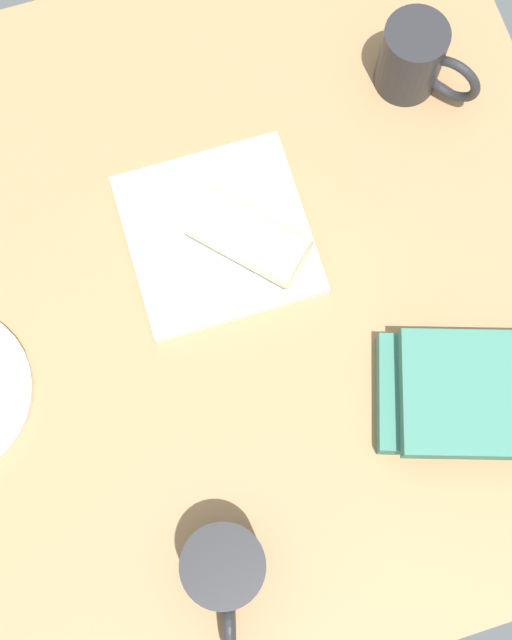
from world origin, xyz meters
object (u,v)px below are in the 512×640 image
second_mug (415,59)px  coffee_mug (224,571)px  sauce_cup (181,212)px  breakfast_wrap (247,236)px  book_stack (472,395)px  square_plate (218,235)px

second_mug → coffee_mug: bearing=-128.0°
coffee_mug → second_mug: second_mug is taller
coffee_mug → second_mug: bearing=52.0°
sauce_cup → coffee_mug: 41.33cm
breakfast_wrap → sauce_cup: bearing=94.4°
sauce_cup → book_stack: book_stack is taller
book_stack → coffee_mug: coffee_mug is taller
sauce_cup → book_stack: 39.56cm
book_stack → coffee_mug: bearing=-162.7°
square_plate → coffee_mug: bearing=-105.5°
breakfast_wrap → coffee_mug: size_ratio=1.04×
sauce_cup → coffee_mug: coffee_mug is taller
coffee_mug → second_mug: size_ratio=1.20×
square_plate → second_mug: (28.86, 12.91, 4.55)cm
square_plate → breakfast_wrap: (2.79, -2.60, 3.99)cm
book_stack → second_mug: (7.49, 40.43, 2.23)cm
second_mug → sauce_cup: bearing=-163.4°
sauce_cup → second_mug: bearing=16.6°
square_plate → book_stack: bearing=-52.2°
book_stack → coffee_mug: 33.35cm
square_plate → book_stack: 34.92cm
book_stack → coffee_mug: size_ratio=1.70×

